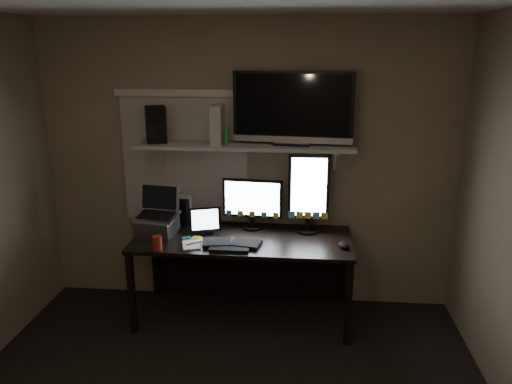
# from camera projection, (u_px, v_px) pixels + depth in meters

# --- Properties ---
(back_wall) EXTENTS (3.60, 0.00, 3.60)m
(back_wall) POSITION_uv_depth(u_px,v_px,m) (247.00, 166.00, 4.35)
(back_wall) COLOR #6C604D
(back_wall) RESTS_ON floor
(window_blinds) EXTENTS (1.10, 0.02, 1.10)m
(window_blinds) POSITION_uv_depth(u_px,v_px,m) (185.00, 160.00, 4.37)
(window_blinds) COLOR #BBB6A8
(window_blinds) RESTS_ON back_wall
(desk) EXTENTS (1.80, 0.75, 0.73)m
(desk) POSITION_uv_depth(u_px,v_px,m) (245.00, 252.00, 4.30)
(desk) COLOR black
(desk) RESTS_ON floor
(wall_shelf) EXTENTS (1.80, 0.35, 0.03)m
(wall_shelf) POSITION_uv_depth(u_px,v_px,m) (245.00, 146.00, 4.12)
(wall_shelf) COLOR #A6A7A2
(wall_shelf) RESTS_ON back_wall
(monitor_landscape) EXTENTS (0.52, 0.09, 0.45)m
(monitor_landscape) POSITION_uv_depth(u_px,v_px,m) (252.00, 204.00, 4.28)
(monitor_landscape) COLOR black
(monitor_landscape) RESTS_ON desk
(monitor_portrait) EXTENTS (0.35, 0.07, 0.69)m
(monitor_portrait) POSITION_uv_depth(u_px,v_px,m) (309.00, 193.00, 4.17)
(monitor_portrait) COLOR black
(monitor_portrait) RESTS_ON desk
(keyboard) EXTENTS (0.48, 0.19, 0.03)m
(keyboard) POSITION_uv_depth(u_px,v_px,m) (231.00, 243.00, 3.98)
(keyboard) COLOR black
(keyboard) RESTS_ON desk
(mouse) EXTENTS (0.10, 0.14, 0.04)m
(mouse) POSITION_uv_depth(u_px,v_px,m) (343.00, 245.00, 3.92)
(mouse) COLOR black
(mouse) RESTS_ON desk
(notepad) EXTENTS (0.19, 0.22, 0.01)m
(notepad) POSITION_uv_depth(u_px,v_px,m) (191.00, 245.00, 3.97)
(notepad) COLOR silver
(notepad) RESTS_ON desk
(tablet) EXTENTS (0.29, 0.19, 0.23)m
(tablet) POSITION_uv_depth(u_px,v_px,m) (206.00, 221.00, 4.19)
(tablet) COLOR black
(tablet) RESTS_ON desk
(file_sorter) EXTENTS (0.23, 0.16, 0.26)m
(file_sorter) POSITION_uv_depth(u_px,v_px,m) (179.00, 210.00, 4.43)
(file_sorter) COLOR black
(file_sorter) RESTS_ON desk
(laptop) EXTENTS (0.39, 0.34, 0.40)m
(laptop) POSITION_uv_depth(u_px,v_px,m) (156.00, 212.00, 4.16)
(laptop) COLOR #ABABB0
(laptop) RESTS_ON desk
(cup) EXTENTS (0.10, 0.10, 0.11)m
(cup) POSITION_uv_depth(u_px,v_px,m) (157.00, 243.00, 3.88)
(cup) COLOR maroon
(cup) RESTS_ON desk
(sticky_notes) EXTENTS (0.34, 0.27, 0.00)m
(sticky_notes) POSITION_uv_depth(u_px,v_px,m) (197.00, 240.00, 4.08)
(sticky_notes) COLOR yellow
(sticky_notes) RESTS_ON desk
(tv) EXTENTS (0.99, 0.28, 0.59)m
(tv) POSITION_uv_depth(u_px,v_px,m) (293.00, 109.00, 4.02)
(tv) COLOR black
(tv) RESTS_ON wall_shelf
(game_console) EXTENTS (0.09, 0.27, 0.32)m
(game_console) POSITION_uv_depth(u_px,v_px,m) (218.00, 124.00, 4.10)
(game_console) COLOR #BAB8A8
(game_console) RESTS_ON wall_shelf
(speaker) EXTENTS (0.22, 0.24, 0.30)m
(speaker) POSITION_uv_depth(u_px,v_px,m) (156.00, 124.00, 4.16)
(speaker) COLOR black
(speaker) RESTS_ON wall_shelf
(bottles) EXTENTS (0.23, 0.11, 0.14)m
(bottles) POSITION_uv_depth(u_px,v_px,m) (220.00, 136.00, 4.08)
(bottles) COLOR #A50F0C
(bottles) RESTS_ON wall_shelf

